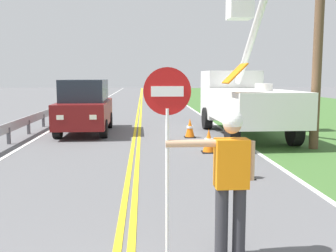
% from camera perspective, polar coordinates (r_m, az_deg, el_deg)
% --- Properties ---
extents(centerline_yellow_left, '(0.11, 110.00, 0.01)m').
position_cam_1_polar(centerline_yellow_left, '(21.67, -4.47, 1.27)').
color(centerline_yellow_left, yellow).
rests_on(centerline_yellow_left, ground).
extents(centerline_yellow_right, '(0.11, 110.00, 0.01)m').
position_cam_1_polar(centerline_yellow_right, '(21.67, -4.00, 1.27)').
color(centerline_yellow_right, yellow).
rests_on(centerline_yellow_right, ground).
extents(edge_line_right, '(0.12, 110.00, 0.01)m').
position_cam_1_polar(edge_line_right, '(21.93, 5.22, 1.33)').
color(edge_line_right, silver).
rests_on(edge_line_right, ground).
extents(edge_line_left, '(0.12, 110.00, 0.01)m').
position_cam_1_polar(edge_line_left, '(22.01, -13.65, 1.18)').
color(edge_line_left, silver).
rests_on(edge_line_left, ground).
extents(flagger_worker, '(1.09, 0.25, 1.83)m').
position_cam_1_polar(flagger_worker, '(4.87, 9.01, -6.89)').
color(flagger_worker, '#2D2D33').
rests_on(flagger_worker, ground).
extents(stop_sign_paddle, '(0.56, 0.04, 2.33)m').
position_cam_1_polar(stop_sign_paddle, '(4.64, -0.11, 0.81)').
color(stop_sign_paddle, silver).
rests_on(stop_sign_paddle, ground).
extents(utility_bucket_truck, '(2.67, 6.86, 5.24)m').
position_cam_1_polar(utility_bucket_truck, '(15.31, 10.70, 3.98)').
color(utility_bucket_truck, white).
rests_on(utility_bucket_truck, ground).
extents(oncoming_suv_nearest, '(1.98, 4.64, 2.10)m').
position_cam_1_polar(oncoming_suv_nearest, '(15.96, -11.89, 2.84)').
color(oncoming_suv_nearest, maroon).
rests_on(oncoming_suv_nearest, ground).
extents(utility_pole_near, '(1.80, 0.28, 7.74)m').
position_cam_1_polar(utility_pole_near, '(12.99, 21.04, 14.79)').
color(utility_pole_near, brown).
rests_on(utility_pole_near, ground).
extents(traffic_cone_lead, '(0.40, 0.40, 0.70)m').
position_cam_1_polar(traffic_cone_lead, '(8.83, 11.10, -5.30)').
color(traffic_cone_lead, orange).
rests_on(traffic_cone_lead, ground).
extents(traffic_cone_mid, '(0.40, 0.40, 0.70)m').
position_cam_1_polar(traffic_cone_mid, '(11.63, 5.91, -2.20)').
color(traffic_cone_mid, orange).
rests_on(traffic_cone_mid, ground).
extents(traffic_cone_tail, '(0.40, 0.40, 0.70)m').
position_cam_1_polar(traffic_cone_tail, '(14.46, 3.19, -0.34)').
color(traffic_cone_tail, orange).
rests_on(traffic_cone_tail, ground).
extents(guardrail_left_shoulder, '(0.10, 32.00, 0.71)m').
position_cam_1_polar(guardrail_left_shoulder, '(17.29, -18.51, 1.14)').
color(guardrail_left_shoulder, '#9EA0A3').
rests_on(guardrail_left_shoulder, ground).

